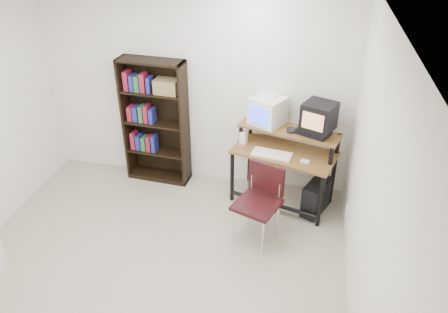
% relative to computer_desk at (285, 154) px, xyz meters
% --- Properties ---
extents(floor, '(4.00, 4.00, 0.01)m').
position_rel_computer_desk_xyz_m(floor, '(-1.22, -1.62, -0.70)').
color(floor, '#B1A792').
rests_on(floor, ground).
extents(ceiling, '(4.00, 4.00, 0.01)m').
position_rel_computer_desk_xyz_m(ceiling, '(-1.22, -1.62, 1.91)').
color(ceiling, white).
rests_on(ceiling, back_wall).
extents(back_wall, '(4.00, 0.01, 2.60)m').
position_rel_computer_desk_xyz_m(back_wall, '(-1.22, 0.38, 0.61)').
color(back_wall, white).
rests_on(back_wall, floor).
extents(right_wall, '(0.01, 4.00, 2.60)m').
position_rel_computer_desk_xyz_m(right_wall, '(0.78, -1.62, 0.61)').
color(right_wall, white).
rests_on(right_wall, floor).
extents(computer_desk, '(1.34, 0.92, 0.98)m').
position_rel_computer_desk_xyz_m(computer_desk, '(0.00, 0.00, 0.00)').
color(computer_desk, brown).
rests_on(computer_desk, floor).
extents(crt_monitor, '(0.50, 0.50, 0.35)m').
position_rel_computer_desk_xyz_m(crt_monitor, '(-0.25, 0.21, 0.45)').
color(crt_monitor, white).
rests_on(crt_monitor, computer_desk).
extents(vcr, '(0.44, 0.39, 0.08)m').
position_rel_computer_desk_xyz_m(vcr, '(0.32, 0.03, 0.32)').
color(vcr, black).
rests_on(vcr, computer_desk).
extents(crt_tv, '(0.45, 0.44, 0.32)m').
position_rel_computer_desk_xyz_m(crt_tv, '(0.35, 0.03, 0.52)').
color(crt_tv, black).
rests_on(crt_tv, vcr).
extents(cd_spindle, '(0.15, 0.15, 0.05)m').
position_rel_computer_desk_xyz_m(cd_spindle, '(0.06, 0.03, 0.30)').
color(cd_spindle, '#26262B').
rests_on(cd_spindle, computer_desk).
extents(keyboard, '(0.50, 0.28, 0.03)m').
position_rel_computer_desk_xyz_m(keyboard, '(-0.15, -0.13, 0.05)').
color(keyboard, white).
rests_on(keyboard, computer_desk).
extents(mousepad, '(0.23, 0.20, 0.01)m').
position_rel_computer_desk_xyz_m(mousepad, '(0.25, -0.22, 0.03)').
color(mousepad, black).
rests_on(mousepad, computer_desk).
extents(mouse, '(0.11, 0.08, 0.03)m').
position_rel_computer_desk_xyz_m(mouse, '(0.25, -0.23, 0.05)').
color(mouse, white).
rests_on(mouse, mousepad).
extents(desk_speaker, '(0.10, 0.10, 0.17)m').
position_rel_computer_desk_xyz_m(desk_speaker, '(-0.53, 0.09, 0.11)').
color(desk_speaker, white).
rests_on(desk_speaker, computer_desk).
extents(pc_tower, '(0.36, 0.49, 0.42)m').
position_rel_computer_desk_xyz_m(pc_tower, '(0.43, -0.15, -0.48)').
color(pc_tower, black).
rests_on(pc_tower, floor).
extents(school_chair, '(0.58, 0.58, 0.90)m').
position_rel_computer_desk_xyz_m(school_chair, '(-0.20, -0.74, -0.14)').
color(school_chair, black).
rests_on(school_chair, floor).
extents(bookshelf, '(0.87, 0.35, 1.69)m').
position_rel_computer_desk_xyz_m(bookshelf, '(-1.71, 0.23, 0.18)').
color(bookshelf, black).
rests_on(bookshelf, floor).
extents(wall_outlet, '(0.02, 0.08, 0.12)m').
position_rel_computer_desk_xyz_m(wall_outlet, '(0.77, -0.47, -0.39)').
color(wall_outlet, beige).
rests_on(wall_outlet, right_wall).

